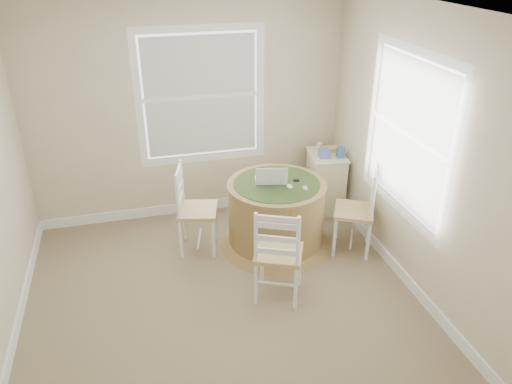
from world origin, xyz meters
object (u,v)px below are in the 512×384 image
object	(u,v)px
chair_near	(279,253)
corner_chest	(325,182)
laptop	(271,179)
round_table	(276,212)
chair_right	(354,211)
chair_left	(198,210)

from	to	relation	value
chair_near	corner_chest	size ratio (longest dim) A/B	1.29
chair_near	laptop	distance (m)	0.96
round_table	laptop	world-z (taller)	laptop
chair_right	laptop	bearing A→B (deg)	-85.79
round_table	chair_near	bearing A→B (deg)	-93.92
corner_chest	round_table	bearing A→B (deg)	-134.89
chair_left	corner_chest	xyz separation A→B (m)	(1.65, 0.51, -0.11)
chair_left	corner_chest	distance (m)	1.73
round_table	laptop	bearing A→B (deg)	148.57
chair_left	round_table	bearing A→B (deg)	-85.25
chair_right	chair_left	bearing A→B (deg)	-78.11
chair_left	chair_right	size ratio (longest dim) A/B	1.00
round_table	chair_right	xyz separation A→B (m)	(0.77, -0.30, 0.07)
chair_left	chair_right	xyz separation A→B (m)	(1.59, -0.43, 0.00)
laptop	corner_chest	bearing A→B (deg)	-133.40
round_table	chair_near	distance (m)	0.88
chair_right	laptop	xyz separation A→B (m)	(-0.82, 0.34, 0.30)
chair_left	laptop	size ratio (longest dim) A/B	2.51
chair_near	laptop	xyz separation A→B (m)	(0.18, 0.90, 0.30)
round_table	laptop	size ratio (longest dim) A/B	3.24
chair_near	corner_chest	xyz separation A→B (m)	(1.05, 1.49, -0.11)
corner_chest	chair_left	bearing A→B (deg)	-155.75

